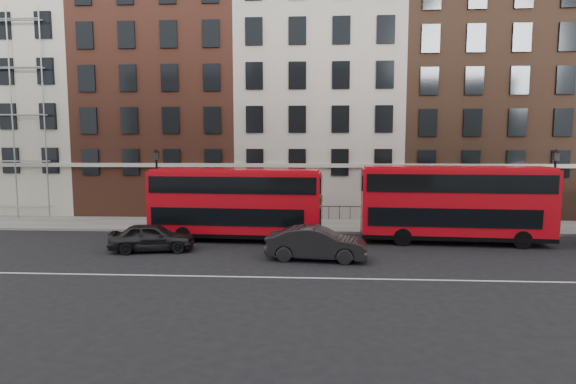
# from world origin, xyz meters

# --- Properties ---
(ground) EXTENTS (120.00, 120.00, 0.00)m
(ground) POSITION_xyz_m (0.00, 0.00, 0.00)
(ground) COLOR black
(ground) RESTS_ON ground
(pavement) EXTENTS (80.00, 5.00, 0.15)m
(pavement) POSITION_xyz_m (0.00, 10.50, 0.07)
(pavement) COLOR gray
(pavement) RESTS_ON ground
(kerb) EXTENTS (80.00, 0.30, 0.16)m
(kerb) POSITION_xyz_m (0.00, 8.00, 0.08)
(kerb) COLOR gray
(kerb) RESTS_ON ground
(road_centre_line) EXTENTS (70.00, 0.12, 0.01)m
(road_centre_line) POSITION_xyz_m (0.00, -2.00, 0.01)
(road_centre_line) COLOR white
(road_centre_line) RESTS_ON ground
(building_terrace) EXTENTS (64.00, 11.95, 22.00)m
(building_terrace) POSITION_xyz_m (-0.31, 17.88, 10.24)
(building_terrace) COLOR beige
(building_terrace) RESTS_ON ground
(bus_b) EXTENTS (10.36, 3.10, 4.29)m
(bus_b) POSITION_xyz_m (-5.04, 5.55, 2.30)
(bus_b) COLOR red
(bus_b) RESTS_ON ground
(bus_c) EXTENTS (10.83, 3.23, 4.49)m
(bus_c) POSITION_xyz_m (7.78, 5.55, 2.41)
(bus_c) COLOR red
(bus_c) RESTS_ON ground
(car_rear) EXTENTS (4.70, 2.50, 1.52)m
(car_rear) POSITION_xyz_m (-9.05, 2.52, 0.76)
(car_rear) COLOR black
(car_rear) RESTS_ON ground
(car_front) EXTENTS (5.18, 2.29, 1.65)m
(car_front) POSITION_xyz_m (-0.19, 1.19, 0.83)
(car_front) COLOR #252427
(car_front) RESTS_ON ground
(lamp_post_left) EXTENTS (0.44, 0.44, 5.33)m
(lamp_post_left) POSITION_xyz_m (-10.94, 8.82, 3.08)
(lamp_post_left) COLOR black
(lamp_post_left) RESTS_ON pavement
(lamp_post_right) EXTENTS (0.44, 0.44, 5.33)m
(lamp_post_right) POSITION_xyz_m (14.94, 8.50, 3.08)
(lamp_post_right) COLOR black
(lamp_post_right) RESTS_ON pavement
(iron_railings) EXTENTS (6.60, 0.06, 1.00)m
(iron_railings) POSITION_xyz_m (0.00, 12.70, 0.65)
(iron_railings) COLOR black
(iron_railings) RESTS_ON pavement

